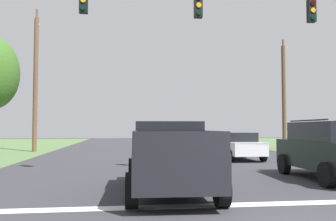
% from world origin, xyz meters
% --- Properties ---
extents(stop_bar_stripe, '(15.84, 0.45, 0.01)m').
position_xyz_m(stop_bar_stripe, '(0.00, 2.94, 0.00)').
color(stop_bar_stripe, white).
rests_on(stop_bar_stripe, ground).
extents(lane_dash_0, '(2.50, 0.15, 0.01)m').
position_xyz_m(lane_dash_0, '(0.00, 8.94, 0.00)').
color(lane_dash_0, white).
rests_on(lane_dash_0, ground).
extents(lane_dash_1, '(2.50, 0.15, 0.01)m').
position_xyz_m(lane_dash_1, '(0.00, 16.11, 0.00)').
color(lane_dash_1, white).
rests_on(lane_dash_1, ground).
extents(lane_dash_2, '(2.50, 0.15, 0.01)m').
position_xyz_m(lane_dash_2, '(0.00, 24.91, 0.00)').
color(lane_dash_2, white).
rests_on(lane_dash_2, ground).
extents(lane_dash_3, '(2.50, 0.15, 0.01)m').
position_xyz_m(lane_dash_3, '(0.00, 32.23, 0.00)').
color(lane_dash_3, white).
rests_on(lane_dash_3, ground).
extents(overhead_signal_span, '(18.38, 0.31, 8.27)m').
position_xyz_m(overhead_signal_span, '(-0.01, 8.66, 4.49)').
color(overhead_signal_span, brown).
rests_on(overhead_signal_span, ground).
extents(pickup_truck, '(2.45, 5.47, 1.95)m').
position_xyz_m(pickup_truck, '(-1.84, 4.70, 0.97)').
color(pickup_truck, black).
rests_on(pickup_truck, ground).
extents(suv_black, '(2.44, 4.91, 2.05)m').
position_xyz_m(suv_black, '(3.98, 6.42, 1.06)').
color(suv_black, black).
rests_on(suv_black, ground).
extents(distant_car_crossing_white, '(2.09, 4.34, 1.52)m').
position_xyz_m(distant_car_crossing_white, '(3.37, 14.54, 0.79)').
color(distant_car_crossing_white, silver).
rests_on(distant_car_crossing_white, ground).
extents(distant_car_oncoming, '(2.29, 4.43, 1.52)m').
position_xyz_m(distant_car_oncoming, '(3.72, 25.97, 0.79)').
color(distant_car_oncoming, maroon).
rests_on(distant_car_oncoming, ground).
extents(utility_pole_mid_right, '(0.33, 1.57, 9.16)m').
position_xyz_m(utility_pole_mid_right, '(10.14, 22.96, 4.43)').
color(utility_pole_mid_right, brown).
rests_on(utility_pole_mid_right, ground).
extents(utility_pole_mid_left, '(0.32, 1.70, 10.72)m').
position_xyz_m(utility_pole_mid_left, '(-9.57, 22.51, 5.19)').
color(utility_pole_mid_left, brown).
rests_on(utility_pole_mid_left, ground).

